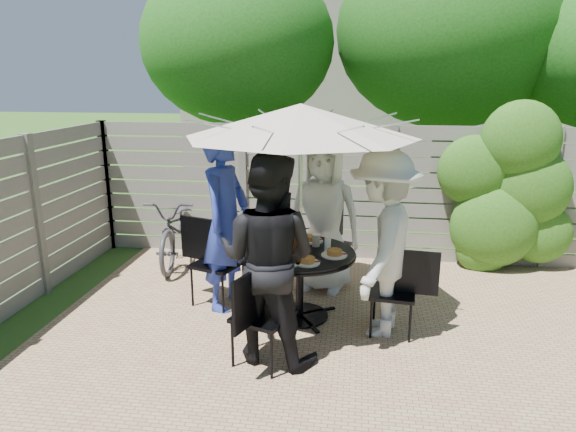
# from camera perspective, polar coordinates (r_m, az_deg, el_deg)

# --- Properties ---
(backyard_envelope) EXTENTS (60.00, 60.00, 5.00)m
(backyard_envelope) POSITION_cam_1_polar(r_m,az_deg,el_deg) (14.07, 10.50, 15.71)
(backyard_envelope) COLOR #34591B
(backyard_envelope) RESTS_ON ground
(patio_table) EXTENTS (1.33, 1.33, 0.73)m
(patio_table) POSITION_cam_1_polar(r_m,az_deg,el_deg) (5.27, 1.31, -6.24)
(patio_table) COLOR black
(patio_table) RESTS_ON ground
(umbrella) EXTENTS (2.71, 2.71, 2.20)m
(umbrella) POSITION_cam_1_polar(r_m,az_deg,el_deg) (4.92, 1.42, 10.52)
(umbrella) COLOR silver
(umbrella) RESTS_ON ground
(chair_back) EXTENTS (0.62, 0.76, 1.00)m
(chair_back) POSITION_cam_1_polar(r_m,az_deg,el_deg) (6.21, 4.29, -4.97)
(chair_back) COLOR black
(chair_back) RESTS_ON ground
(person_back) EXTENTS (0.97, 0.74, 1.78)m
(person_back) POSITION_cam_1_polar(r_m,az_deg,el_deg) (5.90, 4.00, -0.02)
(person_back) COLOR silver
(person_back) RESTS_ON ground
(chair_left) EXTENTS (0.74, 0.59, 0.97)m
(chair_left) POSITION_cam_1_polar(r_m,az_deg,el_deg) (5.72, -7.93, -6.98)
(chair_left) COLOR black
(chair_left) RESTS_ON ground
(person_left) EXTENTS (0.60, 0.79, 1.93)m
(person_left) POSITION_cam_1_polar(r_m,az_deg,el_deg) (5.44, -6.93, -0.61)
(person_left) COLOR #2637A6
(person_left) RESTS_ON ground
(chair_front) EXTENTS (0.57, 0.71, 0.93)m
(chair_front) POSITION_cam_1_polar(r_m,az_deg,el_deg) (4.55, -2.86, -13.13)
(chair_front) COLOR black
(chair_front) RESTS_ON ground
(person_front) EXTENTS (1.04, 0.89, 1.86)m
(person_front) POSITION_cam_1_polar(r_m,az_deg,el_deg) (4.40, -2.25, -4.86)
(person_front) COLOR black
(person_front) RESTS_ON ground
(chair_right) EXTENTS (0.65, 0.46, 0.87)m
(chair_right) POSITION_cam_1_polar(r_m,az_deg,el_deg) (5.16, 11.62, -10.06)
(chair_right) COLOR black
(chair_right) RESTS_ON ground
(person_right) EXTENTS (0.91, 1.29, 1.82)m
(person_right) POSITION_cam_1_polar(r_m,az_deg,el_deg) (4.94, 10.47, -3.09)
(person_right) COLOR beige
(person_right) RESTS_ON ground
(plate_back) EXTENTS (0.26, 0.26, 0.06)m
(plate_back) POSITION_cam_1_polar(r_m,az_deg,el_deg) (5.51, 2.57, -2.57)
(plate_back) COLOR white
(plate_back) RESTS_ON patio_table
(plate_left) EXTENTS (0.26, 0.26, 0.06)m
(plate_left) POSITION_cam_1_polar(r_m,az_deg,el_deg) (5.31, -2.34, -3.27)
(plate_left) COLOR white
(plate_left) RESTS_ON patio_table
(plate_front) EXTENTS (0.26, 0.26, 0.06)m
(plate_front) POSITION_cam_1_polar(r_m,az_deg,el_deg) (4.87, -0.08, -5.01)
(plate_front) COLOR white
(plate_front) RESTS_ON patio_table
(plate_right) EXTENTS (0.26, 0.26, 0.06)m
(plate_right) POSITION_cam_1_polar(r_m,az_deg,el_deg) (5.09, 5.17, -4.16)
(plate_right) COLOR white
(plate_right) RESTS_ON patio_table
(plate_extra) EXTENTS (0.24, 0.24, 0.06)m
(plate_extra) POSITION_cam_1_polar(r_m,az_deg,el_deg) (4.86, 2.17, -5.03)
(plate_extra) COLOR white
(plate_extra) RESTS_ON patio_table
(glass_back) EXTENTS (0.07, 0.07, 0.14)m
(glass_back) POSITION_cam_1_polar(r_m,az_deg,el_deg) (5.44, 1.20, -2.30)
(glass_back) COLOR silver
(glass_back) RESTS_ON patio_table
(glass_front) EXTENTS (0.07, 0.07, 0.14)m
(glass_front) POSITION_cam_1_polar(r_m,az_deg,el_deg) (4.91, 1.49, -4.28)
(glass_front) COLOR silver
(glass_front) RESTS_ON patio_table
(glass_right) EXTENTS (0.07, 0.07, 0.14)m
(glass_right) POSITION_cam_1_polar(r_m,az_deg,el_deg) (5.19, 4.43, -3.20)
(glass_right) COLOR silver
(glass_right) RESTS_ON patio_table
(syrup_jug) EXTENTS (0.09, 0.09, 0.16)m
(syrup_jug) POSITION_cam_1_polar(r_m,az_deg,el_deg) (5.23, 0.90, -2.90)
(syrup_jug) COLOR #59280C
(syrup_jug) RESTS_ON patio_table
(coffee_cup) EXTENTS (0.08, 0.08, 0.12)m
(coffee_cup) POSITION_cam_1_polar(r_m,az_deg,el_deg) (5.34, 3.13, -2.75)
(coffee_cup) COLOR #C6B293
(coffee_cup) RESTS_ON patio_table
(bicycle) EXTENTS (0.81, 1.82, 0.93)m
(bicycle) POSITION_cam_1_polar(r_m,az_deg,el_deg) (7.08, -12.04, -1.31)
(bicycle) COLOR #333338
(bicycle) RESTS_ON ground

